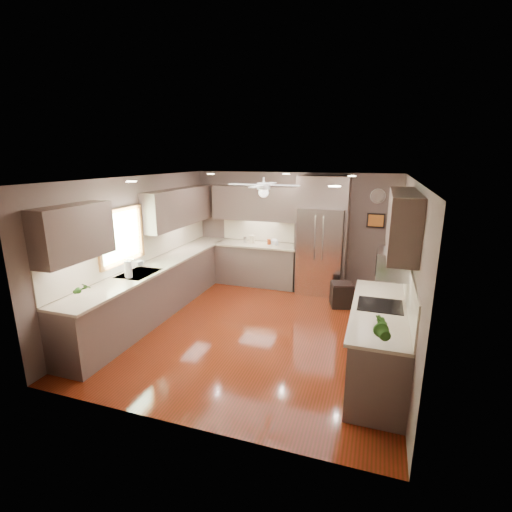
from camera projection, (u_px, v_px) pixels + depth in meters
The scene contains 27 objects.
floor at pixel (258, 328), 6.29m from camera, with size 5.00×5.00×0.00m, color #4B1F0A.
ceiling at pixel (258, 178), 5.65m from camera, with size 5.00×5.00×0.00m, color white.
wall_back at pixel (293, 230), 8.26m from camera, with size 4.50×4.50×0.00m, color #6A5850.
wall_front at pixel (179, 320), 3.68m from camera, with size 4.50×4.50×0.00m, color #6A5850.
wall_left at pixel (139, 247), 6.66m from camera, with size 5.00×5.00×0.00m, color #6A5850.
wall_right at pixel (407, 270), 5.28m from camera, with size 5.00×5.00×0.00m, color #6A5850.
canister_b at pixel (245, 240), 8.38m from camera, with size 0.08×0.08×0.12m, color silver.
canister_c at pixel (252, 239), 8.31m from camera, with size 0.11×0.11×0.18m, color #C5B694.
canister_d at pixel (269, 242), 8.21m from camera, with size 0.08×0.08×0.12m, color maroon.
soap_bottle at pixel (140, 263), 6.45m from camera, with size 0.08×0.08×0.18m, color white.
potted_plant_left at pixel (82, 289), 5.03m from camera, with size 0.15×0.10×0.28m, color #285819.
potted_plant_right at pixel (382, 328), 3.78m from camera, with size 0.20×0.16×0.36m, color #285819.
bowl at pixel (274, 244), 8.18m from camera, with size 0.22×0.22×0.05m, color #C5B694.
left_run at pixel (161, 286), 6.90m from camera, with size 0.65×4.70×1.45m.
back_run at pixel (258, 263), 8.41m from camera, with size 1.85×0.65×1.45m.
uppers at pixel (231, 211), 6.69m from camera, with size 4.50×4.70×0.95m.
window at pixel (121, 236), 6.11m from camera, with size 0.05×1.12×0.92m.
sink at pixel (139, 275), 6.19m from camera, with size 0.50×0.70×0.32m.
refrigerator at pixel (322, 237), 7.75m from camera, with size 1.06×0.75×2.45m.
right_run at pixel (379, 341), 4.84m from camera, with size 0.70×2.20×1.45m.
microwave at pixel (393, 264), 4.79m from camera, with size 0.43×0.55×0.34m.
ceiling_fan at pixel (264, 188), 5.97m from camera, with size 1.18×1.18×0.32m.
recessed_lights at pixel (263, 177), 6.03m from camera, with size 2.84×3.14×0.01m.
wall_clock at pixel (378, 196), 7.50m from camera, with size 0.30×0.03×0.30m.
framed_print at pixel (376, 221), 7.63m from camera, with size 0.36×0.03×0.30m.
stool at pixel (341, 294), 7.18m from camera, with size 0.49×0.49×0.47m.
paper_towel at pixel (128, 269), 5.91m from camera, with size 0.12×0.12×0.29m.
Camera 1 is at (1.80, -5.48, 2.81)m, focal length 26.00 mm.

